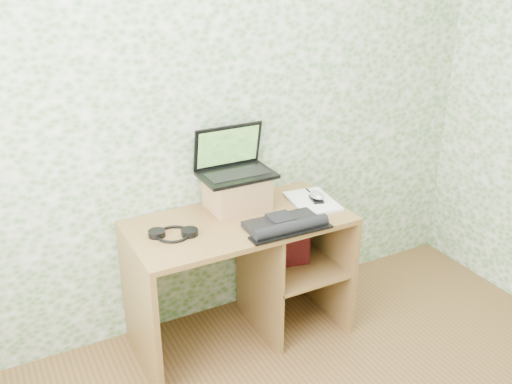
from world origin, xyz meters
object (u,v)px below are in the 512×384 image
laptop (233,163)px  keyboard (285,224)px  riser (237,192)px  desk (250,257)px  notepad (312,201)px

laptop → keyboard: (0.11, -0.39, -0.23)m
riser → laptop: (0.00, 0.04, 0.16)m
desk → notepad: 0.48m
riser → notepad: 0.44m
keyboard → notepad: 0.36m
laptop → notepad: 0.51m
desk → keyboard: keyboard is taller
riser → notepad: (0.41, -0.14, -0.09)m
desk → laptop: 0.55m
keyboard → notepad: bearing=35.6°
laptop → riser: bearing=-90.1°
desk → laptop: (-0.02, 0.16, 0.52)m
desk → notepad: bearing=-3.6°
riser → keyboard: (0.11, -0.34, -0.07)m
notepad → desk: bearing=-176.2°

